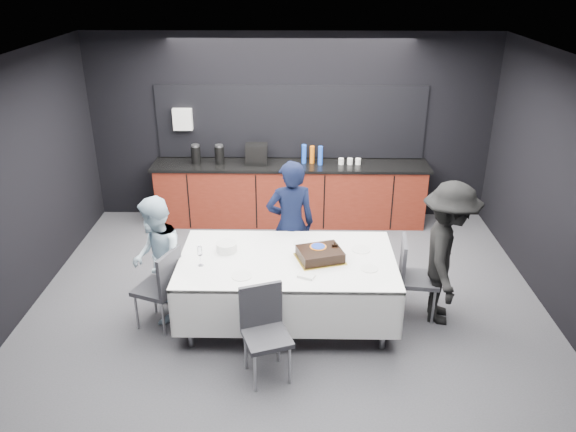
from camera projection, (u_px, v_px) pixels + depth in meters
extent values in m
plane|color=#47474D|center=(288.00, 299.00, 6.71)|extent=(6.00, 6.00, 0.00)
cube|color=white|center=(288.00, 60.00, 5.55)|extent=(6.00, 5.00, 0.04)
cube|color=black|center=(291.00, 128.00, 8.40)|extent=(6.00, 0.04, 2.80)
cube|color=black|center=(281.00, 327.00, 3.85)|extent=(6.00, 0.04, 2.80)
cube|color=black|center=(16.00, 189.00, 6.18)|extent=(0.04, 5.00, 2.80)
cube|color=black|center=(564.00, 193.00, 6.08)|extent=(0.04, 5.00, 2.80)
cube|color=#57180D|center=(290.00, 194.00, 8.52)|extent=(4.00, 0.60, 0.90)
cube|color=black|center=(290.00, 165.00, 8.33)|extent=(4.10, 0.64, 0.04)
cube|color=black|center=(291.00, 122.00, 8.34)|extent=(4.00, 0.03, 1.10)
cube|color=white|center=(183.00, 119.00, 8.30)|extent=(0.28, 0.12, 0.32)
cylinder|color=black|center=(196.00, 155.00, 8.29)|extent=(0.14, 0.14, 0.26)
cylinder|color=black|center=(219.00, 155.00, 8.28)|extent=(0.14, 0.14, 0.26)
cube|color=black|center=(257.00, 154.00, 8.26)|extent=(0.32, 0.24, 0.30)
cylinder|color=blue|center=(304.00, 154.00, 8.30)|extent=(0.07, 0.07, 0.28)
cylinder|color=orange|center=(312.00, 155.00, 8.31)|extent=(0.07, 0.07, 0.26)
cylinder|color=blue|center=(320.00, 156.00, 8.24)|extent=(0.07, 0.07, 0.28)
cylinder|color=white|center=(341.00, 161.00, 8.29)|extent=(0.08, 0.08, 0.09)
cylinder|color=white|center=(350.00, 161.00, 8.29)|extent=(0.08, 0.08, 0.09)
cylinder|color=white|center=(358.00, 161.00, 8.28)|extent=(0.08, 0.08, 0.09)
cylinder|color=#99999E|center=(195.00, 146.00, 8.23)|extent=(0.12, 0.12, 0.03)
cylinder|color=#99999E|center=(219.00, 146.00, 8.22)|extent=(0.12, 0.12, 0.03)
cylinder|color=#99999E|center=(189.00, 316.00, 5.75)|extent=(0.06, 0.06, 0.75)
cylinder|color=#99999E|center=(204.00, 267.00, 6.66)|extent=(0.06, 0.06, 0.75)
cylinder|color=#99999E|center=(384.00, 318.00, 5.72)|extent=(0.06, 0.06, 0.75)
cylinder|color=#99999E|center=(372.00, 268.00, 6.63)|extent=(0.06, 0.06, 0.75)
cube|color=white|center=(287.00, 260.00, 6.03)|extent=(2.32, 1.32, 0.04)
cube|color=white|center=(286.00, 315.00, 5.55)|extent=(2.32, 0.02, 0.55)
cube|color=white|center=(288.00, 253.00, 6.73)|extent=(2.32, 0.02, 0.55)
cube|color=white|center=(183.00, 280.00, 6.16)|extent=(0.02, 1.32, 0.55)
cube|color=white|center=(392.00, 282.00, 6.12)|extent=(0.02, 1.32, 0.55)
cube|color=gold|center=(320.00, 259.00, 6.00)|extent=(0.57, 0.52, 0.01)
cube|color=black|center=(320.00, 254.00, 5.97)|extent=(0.53, 0.47, 0.10)
cube|color=black|center=(320.00, 250.00, 5.95)|extent=(0.53, 0.47, 0.01)
cylinder|color=orange|center=(318.00, 247.00, 6.00)|extent=(0.18, 0.18, 0.00)
cylinder|color=#1634A9|center=(318.00, 246.00, 6.00)|extent=(0.15, 0.15, 0.01)
sphere|color=black|center=(337.00, 243.00, 6.05)|extent=(0.04, 0.04, 0.04)
sphere|color=black|center=(339.00, 245.00, 6.01)|extent=(0.04, 0.04, 0.04)
sphere|color=black|center=(335.00, 245.00, 6.01)|extent=(0.04, 0.04, 0.04)
cylinder|color=white|center=(227.00, 247.00, 6.15)|extent=(0.23, 0.23, 0.10)
cylinder|color=white|center=(242.00, 276.00, 5.68)|extent=(0.21, 0.21, 0.01)
cylinder|color=white|center=(361.00, 250.00, 6.19)|extent=(0.21, 0.21, 0.01)
cylinder|color=white|center=(369.00, 269.00, 5.81)|extent=(0.18, 0.18, 0.01)
cylinder|color=white|center=(303.00, 244.00, 6.32)|extent=(0.21, 0.21, 0.01)
cube|color=white|center=(306.00, 276.00, 5.66)|extent=(0.20, 0.16, 0.03)
cylinder|color=white|center=(201.00, 265.00, 5.88)|extent=(0.06, 0.06, 0.00)
cylinder|color=white|center=(200.00, 260.00, 5.85)|extent=(0.01, 0.01, 0.12)
cylinder|color=white|center=(200.00, 251.00, 5.81)|extent=(0.05, 0.05, 0.10)
cube|color=#323238|center=(157.00, 289.00, 6.08)|extent=(0.54, 0.54, 0.05)
cube|color=#323238|center=(170.00, 272.00, 5.91)|extent=(0.19, 0.41, 0.45)
cylinder|color=#99999E|center=(154.00, 296.00, 6.38)|extent=(0.03, 0.03, 0.44)
cylinder|color=#99999E|center=(137.00, 311.00, 6.09)|extent=(0.03, 0.03, 0.44)
cylinder|color=#99999E|center=(180.00, 302.00, 6.26)|extent=(0.03, 0.03, 0.44)
cylinder|color=#99999E|center=(163.00, 318.00, 5.98)|extent=(0.03, 0.03, 0.44)
cube|color=#323238|center=(419.00, 279.00, 6.26)|extent=(0.47, 0.47, 0.05)
cube|color=#323238|center=(403.00, 259.00, 6.18)|extent=(0.09, 0.42, 0.45)
cylinder|color=#99999E|center=(433.00, 306.00, 6.18)|extent=(0.03, 0.03, 0.44)
cylinder|color=#99999E|center=(431.00, 290.00, 6.49)|extent=(0.03, 0.03, 0.44)
cylinder|color=#99999E|center=(402.00, 304.00, 6.22)|extent=(0.03, 0.03, 0.44)
cylinder|color=#99999E|center=(401.00, 288.00, 6.53)|extent=(0.03, 0.03, 0.44)
cube|color=#323238|center=(267.00, 338.00, 5.29)|extent=(0.54, 0.54, 0.05)
cube|color=#323238|center=(261.00, 305.00, 5.35)|extent=(0.41, 0.18, 0.45)
cylinder|color=#99999E|center=(255.00, 372.00, 5.19)|extent=(0.03, 0.03, 0.44)
cylinder|color=#99999E|center=(290.00, 365.00, 5.29)|extent=(0.03, 0.03, 0.44)
cylinder|color=#99999E|center=(246.00, 350.00, 5.49)|extent=(0.03, 0.03, 0.44)
cylinder|color=#99999E|center=(279.00, 343.00, 5.58)|extent=(0.03, 0.03, 0.44)
imported|color=black|center=(291.00, 225.00, 6.71)|extent=(0.65, 0.49, 1.62)
imported|color=silver|center=(157.00, 260.00, 6.10)|extent=(0.69, 0.80, 1.44)
imported|color=black|center=(447.00, 254.00, 6.04)|extent=(0.81, 1.15, 1.63)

